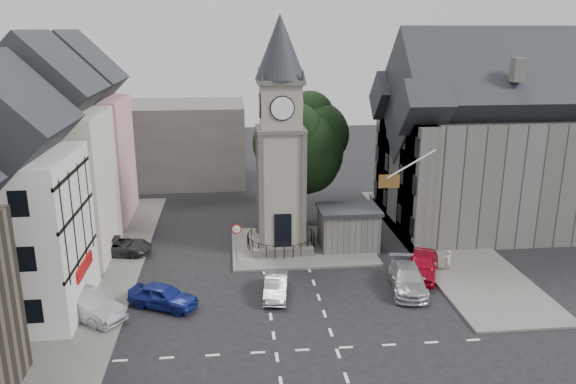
{
  "coord_description": "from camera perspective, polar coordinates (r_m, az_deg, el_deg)",
  "views": [
    {
      "loc": [
        -3.47,
        -29.7,
        15.29
      ],
      "look_at": [
        0.2,
        5.0,
        5.09
      ],
      "focal_mm": 35.0,
      "sensor_mm": 36.0,
      "label": 1
    }
  ],
  "objects": [
    {
      "name": "ground",
      "position": [
        33.59,
        0.57,
        -10.78
      ],
      "size": [
        120.0,
        120.0,
        0.0
      ],
      "primitive_type": "plane",
      "color": "black",
      "rests_on": "ground"
    },
    {
      "name": "pavement_west",
      "position": [
        39.85,
        -18.79,
        -7.08
      ],
      "size": [
        6.0,
        30.0,
        0.14
      ],
      "primitive_type": "cube",
      "color": "#595651",
      "rests_on": "ground"
    },
    {
      "name": "pavement_east",
      "position": [
        43.5,
        15.27,
        -4.79
      ],
      "size": [
        6.0,
        26.0,
        0.14
      ],
      "primitive_type": "cube",
      "color": "#595651",
      "rests_on": "ground"
    },
    {
      "name": "central_island",
      "position": [
        40.96,
        1.37,
        -5.51
      ],
      "size": [
        10.0,
        8.0,
        0.16
      ],
      "primitive_type": "cube",
      "color": "#595651",
      "rests_on": "ground"
    },
    {
      "name": "road_markings",
      "position": [
        28.84,
        1.87,
        -15.73
      ],
      "size": [
        20.0,
        8.0,
        0.01
      ],
      "primitive_type": "cube",
      "color": "silver",
      "rests_on": "ground"
    },
    {
      "name": "clock_tower",
      "position": [
        38.53,
        -0.77,
        5.57
      ],
      "size": [
        4.86,
        4.86,
        16.25
      ],
      "color": "#4C4944",
      "rests_on": "ground"
    },
    {
      "name": "stone_shelter",
      "position": [
        40.51,
        6.12,
        -3.63
      ],
      "size": [
        4.3,
        3.3,
        3.08
      ],
      "color": "#585651",
      "rests_on": "ground"
    },
    {
      "name": "town_tree",
      "position": [
        43.85,
        1.25,
        5.36
      ],
      "size": [
        7.2,
        7.2,
        10.8
      ],
      "color": "black",
      "rests_on": "ground"
    },
    {
      "name": "warning_sign_post",
      "position": [
        37.56,
        -5.25,
        -4.45
      ],
      "size": [
        0.7,
        0.19,
        2.85
      ],
      "color": "black",
      "rests_on": "ground"
    },
    {
      "name": "terrace_pink",
      "position": [
        48.05,
        -20.5,
        4.82
      ],
      "size": [
        8.1,
        7.6,
        12.8
      ],
      "color": "pink",
      "rests_on": "ground"
    },
    {
      "name": "terrace_cream",
      "position": [
        40.52,
        -23.17,
        2.56
      ],
      "size": [
        8.1,
        7.6,
        12.8
      ],
      "color": "beige",
      "rests_on": "ground"
    },
    {
      "name": "terrace_tudor",
      "position": [
        33.31,
        -26.94,
        -1.38
      ],
      "size": [
        8.1,
        7.6,
        12.0
      ],
      "color": "silver",
      "rests_on": "ground"
    },
    {
      "name": "backdrop_west",
      "position": [
        59.41,
        -14.23,
        4.84
      ],
      "size": [
        20.0,
        10.0,
        8.0
      ],
      "primitive_type": "cube",
      "color": "#4C4944",
      "rests_on": "ground"
    },
    {
      "name": "east_building",
      "position": [
        45.84,
        18.72,
        4.08
      ],
      "size": [
        14.4,
        11.4,
        12.6
      ],
      "color": "#585651",
      "rests_on": "ground"
    },
    {
      "name": "east_boundary_wall",
      "position": [
        44.24,
        11.0,
        -3.62
      ],
      "size": [
        0.4,
        16.0,
        0.9
      ],
      "primitive_type": "cube",
      "color": "#585651",
      "rests_on": "ground"
    },
    {
      "name": "flagpole",
      "position": [
        36.55,
        12.44,
        2.8
      ],
      "size": [
        3.68,
        0.1,
        2.74
      ],
      "color": "white",
      "rests_on": "ground"
    },
    {
      "name": "car_west_blue",
      "position": [
        33.14,
        -12.59,
        -10.27
      ],
      "size": [
        4.34,
        3.24,
        1.38
      ],
      "primitive_type": "imported",
      "rotation": [
        0.0,
        0.0,
        1.12
      ],
      "color": "navy",
      "rests_on": "ground"
    },
    {
      "name": "car_west_silver",
      "position": [
        33.09,
        -19.77,
        -10.77
      ],
      "size": [
        4.72,
        4.13,
        1.54
      ],
      "primitive_type": "imported",
      "rotation": [
        0.0,
        0.0,
        0.92
      ],
      "color": "#9E9FA5",
      "rests_on": "ground"
    },
    {
      "name": "car_west_grey",
      "position": [
        41.15,
        -16.94,
        -5.27
      ],
      "size": [
        5.04,
        2.91,
        1.32
      ],
      "primitive_type": "imported",
      "rotation": [
        0.0,
        0.0,
        1.41
      ],
      "color": "#28282A",
      "rests_on": "ground"
    },
    {
      "name": "car_island_silver",
      "position": [
        33.67,
        -1.24,
        -9.54
      ],
      "size": [
        1.79,
        3.89,
        1.24
      ],
      "primitive_type": "imported",
      "rotation": [
        0.0,
        0.0,
        -0.13
      ],
      "color": "#9E9FA7",
      "rests_on": "ground"
    },
    {
      "name": "car_island_east",
      "position": [
        35.13,
        12.02,
        -8.6
      ],
      "size": [
        2.75,
        5.17,
        1.43
      ],
      "primitive_type": "imported",
      "rotation": [
        0.0,
        0.0,
        -0.16
      ],
      "color": "#ACADB4",
      "rests_on": "ground"
    },
    {
      "name": "car_east_red",
      "position": [
        36.99,
        13.48,
        -7.26
      ],
      "size": [
        3.59,
        4.99,
        1.58
      ],
      "primitive_type": "imported",
      "rotation": [
        0.0,
        0.0,
        -0.42
      ],
      "color": "maroon",
      "rests_on": "ground"
    },
    {
      "name": "pedestrian",
      "position": [
        38.19,
        15.92,
        -6.76
      ],
      "size": [
        0.63,
        0.52,
        1.48
      ],
      "primitive_type": "imported",
      "rotation": [
        0.0,
        0.0,
        3.5
      ],
      "color": "#BBB69B",
      "rests_on": "ground"
    }
  ]
}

